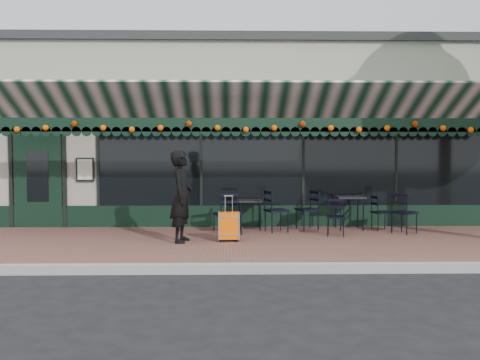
{
  "coord_description": "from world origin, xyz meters",
  "views": [
    {
      "loc": [
        -0.33,
        -7.92,
        1.87
      ],
      "look_at": [
        -0.14,
        1.6,
        1.37
      ],
      "focal_mm": 38.0,
      "sensor_mm": 36.0,
      "label": 1
    }
  ],
  "objects_px": {
    "cafe_table_b": "(250,203)",
    "chair_b_front": "(231,214)",
    "cafe_table_a": "(349,199)",
    "chair_a_left": "(307,210)",
    "chair_a_right": "(382,213)",
    "chair_b_right": "(277,211)",
    "chair_a_extra": "(404,213)",
    "chair_a_front": "(336,217)",
    "suitcase": "(229,226)",
    "chair_b_left": "(223,214)",
    "woman": "(182,196)"
  },
  "relations": [
    {
      "from": "chair_a_front",
      "to": "chair_a_left",
      "type": "bearing_deg",
      "value": 128.55
    },
    {
      "from": "cafe_table_b",
      "to": "chair_b_front",
      "type": "distance_m",
      "value": 0.81
    },
    {
      "from": "chair_b_right",
      "to": "chair_b_front",
      "type": "bearing_deg",
      "value": 86.71
    },
    {
      "from": "cafe_table_b",
      "to": "chair_a_front",
      "type": "xyz_separation_m",
      "value": [
        1.76,
        -0.98,
        -0.21
      ]
    },
    {
      "from": "cafe_table_b",
      "to": "chair_b_front",
      "type": "bearing_deg",
      "value": -122.6
    },
    {
      "from": "woman",
      "to": "chair_b_front",
      "type": "bearing_deg",
      "value": -37.68
    },
    {
      "from": "suitcase",
      "to": "cafe_table_b",
      "type": "xyz_separation_m",
      "value": [
        0.48,
        1.59,
        0.3
      ]
    },
    {
      "from": "cafe_table_a",
      "to": "chair_a_front",
      "type": "height_order",
      "value": "chair_a_front"
    },
    {
      "from": "cafe_table_b",
      "to": "chair_a_extra",
      "type": "bearing_deg",
      "value": -11.87
    },
    {
      "from": "cafe_table_b",
      "to": "chair_b_left",
      "type": "bearing_deg",
      "value": -153.96
    },
    {
      "from": "chair_a_right",
      "to": "chair_a_front",
      "type": "xyz_separation_m",
      "value": [
        -1.2,
        -0.77,
        -0.0
      ]
    },
    {
      "from": "chair_a_front",
      "to": "chair_b_right",
      "type": "height_order",
      "value": "chair_b_right"
    },
    {
      "from": "suitcase",
      "to": "cafe_table_a",
      "type": "xyz_separation_m",
      "value": [
        2.74,
        1.57,
        0.38
      ]
    },
    {
      "from": "chair_a_extra",
      "to": "chair_b_front",
      "type": "height_order",
      "value": "chair_a_extra"
    },
    {
      "from": "woman",
      "to": "chair_b_right",
      "type": "relative_size",
      "value": 1.93
    },
    {
      "from": "woman",
      "to": "chair_b_front",
      "type": "xyz_separation_m",
      "value": [
        0.96,
        0.96,
        -0.45
      ]
    },
    {
      "from": "cafe_table_a",
      "to": "chair_a_left",
      "type": "relative_size",
      "value": 0.85
    },
    {
      "from": "cafe_table_a",
      "to": "chair_a_right",
      "type": "xyz_separation_m",
      "value": [
        0.69,
        -0.18,
        -0.28
      ]
    },
    {
      "from": "cafe_table_a",
      "to": "chair_a_front",
      "type": "xyz_separation_m",
      "value": [
        -0.51,
        -0.95,
        -0.29
      ]
    },
    {
      "from": "chair_a_right",
      "to": "chair_a_left",
      "type": "bearing_deg",
      "value": 75.47
    },
    {
      "from": "chair_a_extra",
      "to": "chair_b_front",
      "type": "xyz_separation_m",
      "value": [
        -3.73,
        0.02,
        -0.01
      ]
    },
    {
      "from": "woman",
      "to": "cafe_table_a",
      "type": "relative_size",
      "value": 2.37
    },
    {
      "from": "chair_a_front",
      "to": "chair_b_left",
      "type": "relative_size",
      "value": 1.02
    },
    {
      "from": "chair_a_left",
      "to": "chair_a_extra",
      "type": "xyz_separation_m",
      "value": [
        2.0,
        -0.65,
        0.0
      ]
    },
    {
      "from": "chair_a_extra",
      "to": "chair_a_left",
      "type": "bearing_deg",
      "value": 34.09
    },
    {
      "from": "cafe_table_a",
      "to": "chair_a_extra",
      "type": "xyz_separation_m",
      "value": [
        1.03,
        -0.67,
        -0.23
      ]
    },
    {
      "from": "chair_a_right",
      "to": "chair_b_right",
      "type": "relative_size",
      "value": 0.85
    },
    {
      "from": "chair_a_extra",
      "to": "chair_b_left",
      "type": "xyz_separation_m",
      "value": [
        -3.91,
        0.4,
        -0.06
      ]
    },
    {
      "from": "cafe_table_b",
      "to": "chair_b_front",
      "type": "relative_size",
      "value": 0.76
    },
    {
      "from": "cafe_table_a",
      "to": "chair_a_front",
      "type": "distance_m",
      "value": 1.12
    },
    {
      "from": "chair_a_right",
      "to": "chair_b_front",
      "type": "xyz_separation_m",
      "value": [
        -3.38,
        -0.47,
        0.04
      ]
    },
    {
      "from": "chair_b_left",
      "to": "chair_b_front",
      "type": "bearing_deg",
      "value": 6.08
    },
    {
      "from": "chair_b_front",
      "to": "cafe_table_b",
      "type": "bearing_deg",
      "value": 45.62
    },
    {
      "from": "cafe_table_b",
      "to": "chair_b_right",
      "type": "height_order",
      "value": "chair_b_right"
    },
    {
      "from": "suitcase",
      "to": "chair_b_front",
      "type": "xyz_separation_m",
      "value": [
        0.05,
        0.92,
        0.14
      ]
    },
    {
      "from": "cafe_table_a",
      "to": "chair_b_front",
      "type": "distance_m",
      "value": 2.78
    },
    {
      "from": "suitcase",
      "to": "chair_a_left",
      "type": "height_order",
      "value": "suitcase"
    },
    {
      "from": "woman",
      "to": "chair_a_extra",
      "type": "distance_m",
      "value": 4.8
    },
    {
      "from": "chair_a_extra",
      "to": "chair_b_front",
      "type": "relative_size",
      "value": 1.02
    },
    {
      "from": "woman",
      "to": "chair_b_left",
      "type": "xyz_separation_m",
      "value": [
        0.78,
        1.33,
        -0.51
      ]
    },
    {
      "from": "chair_a_right",
      "to": "chair_b_front",
      "type": "distance_m",
      "value": 3.42
    },
    {
      "from": "chair_b_right",
      "to": "chair_b_left",
      "type": "bearing_deg",
      "value": 66.64
    },
    {
      "from": "chair_a_extra",
      "to": "chair_b_left",
      "type": "bearing_deg",
      "value": 46.33
    },
    {
      "from": "woman",
      "to": "chair_a_extra",
      "type": "relative_size",
      "value": 2.0
    },
    {
      "from": "cafe_table_a",
      "to": "chair_b_front",
      "type": "xyz_separation_m",
      "value": [
        -2.7,
        -0.64,
        -0.24
      ]
    },
    {
      "from": "chair_a_right",
      "to": "chair_a_extra",
      "type": "bearing_deg",
      "value": -153.93
    },
    {
      "from": "cafe_table_b",
      "to": "chair_a_left",
      "type": "bearing_deg",
      "value": -1.91
    },
    {
      "from": "cafe_table_b",
      "to": "chair_a_right",
      "type": "relative_size",
      "value": 0.85
    },
    {
      "from": "chair_a_front",
      "to": "suitcase",
      "type": "bearing_deg",
      "value": -152.06
    },
    {
      "from": "chair_b_front",
      "to": "cafe_table_a",
      "type": "bearing_deg",
      "value": 1.64
    }
  ]
}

